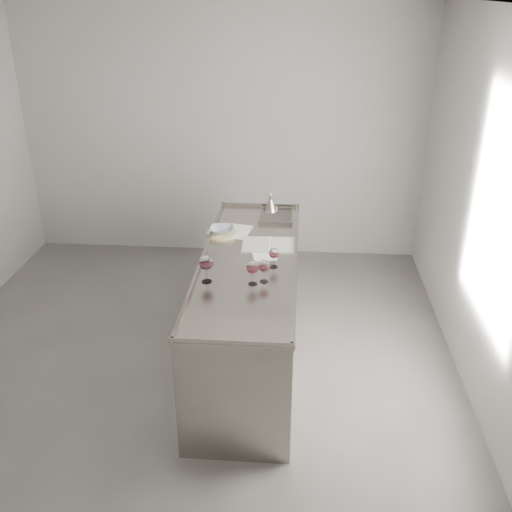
# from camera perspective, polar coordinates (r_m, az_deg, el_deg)

# --- Properties ---
(room_shell) EXTENTS (4.54, 5.04, 2.84)m
(room_shell) POSITION_cam_1_polar(r_m,az_deg,el_deg) (4.14, -8.04, 3.87)
(room_shell) COLOR #514E4C
(room_shell) RESTS_ON ground
(counter) EXTENTS (0.77, 2.42, 0.97)m
(counter) POSITION_cam_1_polar(r_m,az_deg,el_deg) (4.75, -0.68, -5.39)
(counter) COLOR gray
(counter) RESTS_ON ground
(wine_glass_left) EXTENTS (0.11, 0.11, 0.21)m
(wine_glass_left) POSITION_cam_1_polar(r_m,az_deg,el_deg) (4.13, -5.02, -0.73)
(wine_glass_left) COLOR white
(wine_glass_left) RESTS_ON counter
(wine_glass_middle) EXTENTS (0.10, 0.10, 0.19)m
(wine_glass_middle) POSITION_cam_1_polar(r_m,az_deg,el_deg) (4.09, -0.33, -1.17)
(wine_glass_middle) COLOR white
(wine_glass_middle) RESTS_ON counter
(wine_glass_right) EXTENTS (0.09, 0.09, 0.18)m
(wine_glass_right) POSITION_cam_1_polar(r_m,az_deg,el_deg) (4.13, 0.82, -1.05)
(wine_glass_right) COLOR white
(wine_glass_right) RESTS_ON counter
(wine_glass_small) EXTENTS (0.08, 0.08, 0.16)m
(wine_glass_small) POSITION_cam_1_polar(r_m,az_deg,el_deg) (4.35, 1.79, 0.22)
(wine_glass_small) COLOR white
(wine_glass_small) RESTS_ON counter
(notebook) EXTENTS (0.46, 0.33, 0.02)m
(notebook) POSITION_cam_1_polar(r_m,az_deg,el_deg) (4.76, 1.32, 1.15)
(notebook) COLOR silver
(notebook) RESTS_ON counter
(loose_paper_top) EXTENTS (0.23, 0.29, 0.00)m
(loose_paper_top) POSITION_cam_1_polar(r_m,az_deg,el_deg) (4.61, 0.81, 0.22)
(loose_paper_top) COLOR white
(loose_paper_top) RESTS_ON counter
(loose_paper_under) EXTENTS (0.28, 0.36, 0.00)m
(loose_paper_under) POSITION_cam_1_polar(r_m,az_deg,el_deg) (5.03, -1.93, 2.48)
(loose_paper_under) COLOR white
(loose_paper_under) RESTS_ON counter
(trivet) EXTENTS (0.33, 0.33, 0.02)m
(trivet) POSITION_cam_1_polar(r_m,az_deg,el_deg) (4.97, -3.40, 2.24)
(trivet) COLOR #D0C586
(trivet) RESTS_ON counter
(ceramic_bowl) EXTENTS (0.22, 0.22, 0.05)m
(ceramic_bowl) POSITION_cam_1_polar(r_m,az_deg,el_deg) (4.96, -3.41, 2.62)
(ceramic_bowl) COLOR #90A0A8
(ceramic_bowl) RESTS_ON trivet
(wine_funnel) EXTENTS (0.14, 0.14, 0.20)m
(wine_funnel) POSITION_cam_1_polar(r_m,az_deg,el_deg) (5.48, 1.47, 5.14)
(wine_funnel) COLOR #9B958A
(wine_funnel) RESTS_ON counter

